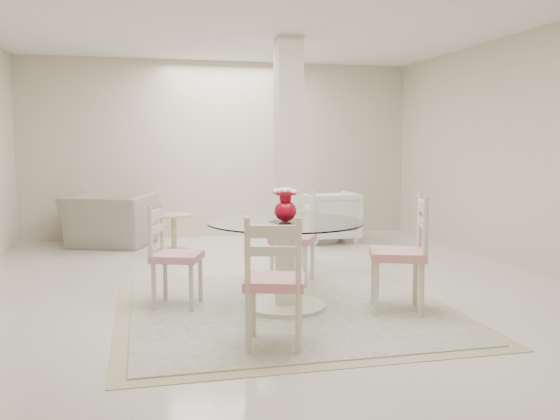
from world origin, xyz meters
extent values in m
plane|color=silver|center=(0.00, 0.00, 0.00)|extent=(7.00, 7.00, 0.00)
cube|color=beige|center=(0.00, 3.50, 1.35)|extent=(6.00, 0.02, 2.70)
cube|color=beige|center=(0.00, -3.50, 1.35)|extent=(6.00, 0.02, 2.70)
cube|color=beige|center=(3.00, 0.00, 1.35)|extent=(0.02, 7.00, 2.70)
cube|color=white|center=(0.00, 0.00, 2.70)|extent=(6.00, 7.00, 0.02)
cube|color=beige|center=(0.50, 1.30, 1.35)|extent=(0.30, 0.30, 2.70)
cube|color=tan|center=(-0.05, -0.80, 0.00)|extent=(2.86, 2.86, 0.01)
cube|color=beige|center=(-0.05, -0.80, 0.01)|extent=(2.61, 2.61, 0.01)
cylinder|color=beige|center=(-0.05, -0.80, 0.03)|extent=(0.70, 0.70, 0.05)
cylinder|color=beige|center=(-0.05, -0.80, 0.40)|extent=(0.18, 0.18, 0.72)
cylinder|color=beige|center=(-0.05, -0.80, 0.75)|extent=(0.29, 0.29, 0.03)
cylinder|color=white|center=(-0.05, -0.80, 0.77)|extent=(1.34, 1.34, 0.01)
ellipsoid|color=#A30518|center=(-0.05, -0.80, 0.86)|extent=(0.19, 0.19, 0.18)
cylinder|color=#A30518|center=(-0.05, -0.80, 0.97)|extent=(0.10, 0.10, 0.05)
cylinder|color=#A30518|center=(-0.05, -0.80, 1.01)|extent=(0.16, 0.16, 0.02)
ellipsoid|color=white|center=(-0.05, -0.80, 1.04)|extent=(0.11, 0.11, 0.05)
ellipsoid|color=white|center=(0.01, -0.78, 1.02)|extent=(0.11, 0.11, 0.05)
ellipsoid|color=white|center=(-0.11, -0.77, 1.03)|extent=(0.11, 0.11, 0.05)
cylinder|color=beige|center=(0.73, -0.87, 0.23)|extent=(0.04, 0.04, 0.47)
cylinder|color=beige|center=(0.62, -1.22, 0.23)|extent=(0.04, 0.04, 0.47)
cylinder|color=beige|center=(1.08, -0.99, 0.23)|extent=(0.04, 0.04, 0.47)
cylinder|color=beige|center=(0.96, -1.33, 0.23)|extent=(0.04, 0.04, 0.47)
cube|color=#B2131A|center=(0.85, -1.10, 0.50)|extent=(0.57, 0.57, 0.07)
cube|color=beige|center=(1.04, -1.17, 0.84)|extent=(0.17, 0.40, 0.55)
cylinder|color=beige|center=(0.01, 0.03, 0.22)|extent=(0.04, 0.04, 0.44)
cylinder|color=beige|center=(0.31, -0.13, 0.22)|extent=(0.04, 0.04, 0.44)
cylinder|color=beige|center=(0.18, 0.33, 0.22)|extent=(0.04, 0.04, 0.44)
cylinder|color=beige|center=(0.48, 0.17, 0.22)|extent=(0.04, 0.04, 0.44)
cube|color=red|center=(0.25, 0.10, 0.47)|extent=(0.57, 0.57, 0.07)
cube|color=beige|center=(0.34, 0.27, 0.79)|extent=(0.35, 0.22, 0.51)
cylinder|color=beige|center=(-0.85, -0.71, 0.21)|extent=(0.04, 0.04, 0.42)
cylinder|color=beige|center=(-0.75, -0.40, 0.21)|extent=(0.04, 0.04, 0.42)
cylinder|color=beige|center=(-1.16, -0.60, 0.21)|extent=(0.04, 0.04, 0.42)
cylinder|color=beige|center=(-1.05, -0.30, 0.21)|extent=(0.04, 0.04, 0.42)
cube|color=#B31324|center=(-0.95, -0.50, 0.45)|extent=(0.51, 0.51, 0.06)
cube|color=beige|center=(-1.13, -0.44, 0.76)|extent=(0.16, 0.36, 0.49)
cylinder|color=beige|center=(-0.14, -1.59, 0.22)|extent=(0.04, 0.04, 0.44)
cylinder|color=beige|center=(-0.47, -1.49, 0.22)|extent=(0.04, 0.04, 0.44)
cylinder|color=beige|center=(-0.23, -1.92, 0.22)|extent=(0.04, 0.04, 0.44)
cylinder|color=beige|center=(-0.56, -1.82, 0.22)|extent=(0.04, 0.04, 0.44)
cube|color=red|center=(-0.35, -1.70, 0.47)|extent=(0.52, 0.52, 0.07)
cube|color=beige|center=(-0.40, -1.89, 0.79)|extent=(0.38, 0.15, 0.51)
imported|color=gray|center=(-1.69, 2.92, 0.36)|extent=(1.40, 1.33, 0.73)
imported|color=white|center=(1.43, 2.61, 0.37)|extent=(0.80, 0.83, 0.74)
cylinder|color=tan|center=(-0.84, 2.22, 0.02)|extent=(0.47, 0.47, 0.04)
cylinder|color=tan|center=(-0.84, 2.22, 0.25)|extent=(0.07, 0.07, 0.45)
cylinder|color=tan|center=(-0.84, 2.22, 0.49)|extent=(0.49, 0.49, 0.03)
camera|label=1|loc=(-1.25, -5.68, 1.43)|focal=38.00mm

